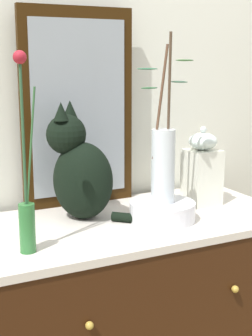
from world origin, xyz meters
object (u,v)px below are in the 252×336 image
object	(u,v)px
jar_lidded_porcelain	(202,170)
cat_sitting	(80,170)
mirror_leaning	(78,109)
bowl_porcelain	(162,211)
sideboard	(126,333)
vase_slim_green	(26,200)
vase_glass_clear	(163,161)

from	to	relation	value
jar_lidded_porcelain	cat_sitting	bearing A→B (deg)	175.52
mirror_leaning	bowl_porcelain	distance (m)	0.49
sideboard	jar_lidded_porcelain	world-z (taller)	jar_lidded_porcelain
vase_slim_green	vase_glass_clear	bearing A→B (deg)	9.01
vase_slim_green	bowl_porcelain	size ratio (longest dim) A/B	2.51
vase_glass_clear	jar_lidded_porcelain	bearing A→B (deg)	25.12
bowl_porcelain	mirror_leaning	bearing A→B (deg)	119.22
bowl_porcelain	jar_lidded_porcelain	xyz separation A→B (m)	(0.23, 0.11, 0.10)
vase_glass_clear	bowl_porcelain	bearing A→B (deg)	-128.37
vase_slim_green	vase_glass_clear	xyz separation A→B (m)	(0.48, 0.08, 0.05)
mirror_leaning	vase_slim_green	xyz separation A→B (m)	(-0.31, -0.39, -0.21)
sideboard	vase_glass_clear	distance (m)	0.65
vase_glass_clear	mirror_leaning	bearing A→B (deg)	119.37
sideboard	bowl_porcelain	size ratio (longest dim) A/B	5.15
vase_slim_green	bowl_porcelain	distance (m)	0.50
cat_sitting	jar_lidded_porcelain	bearing A→B (deg)	-4.48
mirror_leaning	vase_glass_clear	world-z (taller)	mirror_leaning
vase_slim_green	jar_lidded_porcelain	size ratio (longest dim) A/B	1.89
vase_glass_clear	jar_lidded_porcelain	world-z (taller)	vase_glass_clear
jar_lidded_porcelain	sideboard	bearing A→B (deg)	-171.92
cat_sitting	bowl_porcelain	world-z (taller)	cat_sitting
vase_slim_green	jar_lidded_porcelain	bearing A→B (deg)	14.56
sideboard	vase_slim_green	size ratio (longest dim) A/B	2.05
cat_sitting	jar_lidded_porcelain	distance (m)	0.48
vase_slim_green	bowl_porcelain	world-z (taller)	vase_slim_green
sideboard	vase_slim_green	distance (m)	0.71
vase_glass_clear	sideboard	bearing A→B (deg)	150.19
sideboard	bowl_porcelain	xyz separation A→B (m)	(0.11, -0.06, 0.46)
mirror_leaning	vase_slim_green	distance (m)	0.54
bowl_porcelain	jar_lidded_porcelain	bearing A→B (deg)	25.21
bowl_porcelain	vase_glass_clear	bearing A→B (deg)	51.63
jar_lidded_porcelain	vase_glass_clear	bearing A→B (deg)	-154.88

